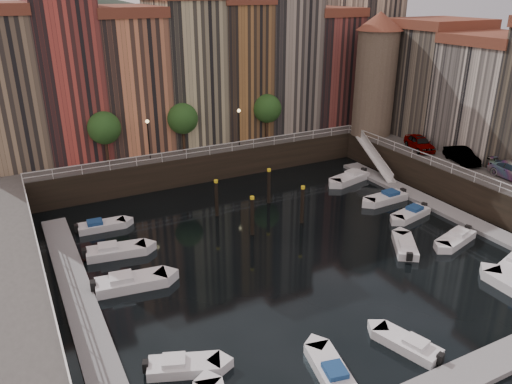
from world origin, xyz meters
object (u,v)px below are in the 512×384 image
mooring_pilings (260,201)px  car_b (462,156)px  car_a (420,144)px  boat_left_3 (115,251)px  corner_tower (376,73)px  boat_left_2 (129,282)px  gangway (375,157)px  boat_left_0 (182,366)px

mooring_pilings → car_b: (20.68, -3.56, 2.08)m
car_a → boat_left_3: bearing=-158.7°
car_a → car_b: bearing=-65.3°
corner_tower → boat_left_2: corner_tower is taller
gangway → boat_left_3: gangway is taller
boat_left_0 → boat_left_3: bearing=112.8°
gangway → boat_left_0: (-29.42, -19.55, -1.60)m
car_b → gangway: bearing=131.8°
car_a → corner_tower: bearing=110.8°
gangway → mooring_pilings: (-16.72, -4.50, -0.27)m
gangway → boat_left_3: size_ratio=1.72×
mooring_pilings → car_a: 20.21m
corner_tower → car_a: (0.43, -7.50, -6.42)m
gangway → boat_left_2: bearing=-161.2°
mooring_pilings → boat_left_0: (-12.70, -15.05, -1.33)m
boat_left_0 → car_a: car_a is taller
corner_tower → gangway: corner_tower is taller
boat_left_0 → car_b: bearing=40.3°
corner_tower → car_a: size_ratio=3.05×
mooring_pilings → boat_left_3: bearing=-176.9°
car_a → gangway: bearing=155.5°
car_b → boat_left_2: bearing=-160.8°
boat_left_0 → car_a: bearing=48.1°
corner_tower → car_a: 9.88m
boat_left_2 → car_b: bearing=11.3°
mooring_pilings → boat_left_2: (-13.18, -5.67, -1.26)m
gangway → mooring_pilings: gangway is taller
corner_tower → boat_left_2: bearing=-155.9°
mooring_pilings → car_b: 21.09m
gangway → boat_left_0: bearing=-146.4°
mooring_pilings → boat_left_2: size_ratio=1.23×
corner_tower → car_b: bearing=-85.2°
mooring_pilings → gangway: bearing=15.1°
gangway → boat_left_0: size_ratio=1.98×
car_a → car_b: 5.10m
boat_left_0 → mooring_pilings: bearing=71.2°
gangway → boat_left_2: 31.62m
car_a → boat_left_2: bearing=-150.3°
gangway → car_b: bearing=-63.8°
boat_left_0 → car_b: 35.47m
gangway → boat_left_2: gangway is taller
mooring_pilings → car_b: bearing=-9.8°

